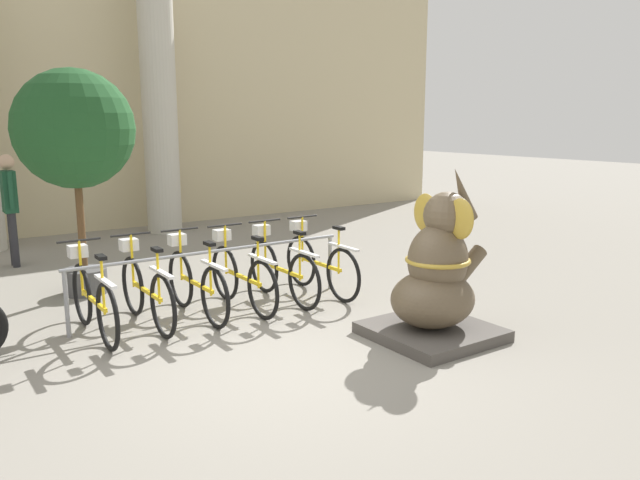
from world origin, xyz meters
TOP-DOWN VIEW (x-y plane):
  - ground_plane at (0.00, 0.00)m, footprint 60.00×60.00m
  - building_facade at (0.00, 8.60)m, footprint 20.00×0.20m
  - column_right at (1.69, 7.60)m, footprint 0.88×0.88m
  - bike_rack at (0.19, 1.95)m, footprint 3.61×0.05m
  - bicycle_0 at (-1.32, 1.83)m, footprint 0.48×1.73m
  - bicycle_1 at (-0.72, 1.87)m, footprint 0.48×1.73m
  - bicycle_2 at (-0.11, 1.85)m, footprint 0.48×1.73m
  - bicycle_3 at (0.49, 1.82)m, footprint 0.48×1.73m
  - bicycle_4 at (1.09, 1.84)m, footprint 0.48×1.73m
  - bicycle_5 at (1.69, 1.84)m, footprint 0.48×1.73m
  - elephant_statue at (1.75, -0.31)m, footprint 1.24×1.24m
  - person_pedestrian at (-1.46, 5.95)m, footprint 0.24×0.47m
  - potted_tree at (-0.95, 3.67)m, footprint 1.56×1.56m

SIDE VIEW (x-z plane):
  - ground_plane at x=0.00m, z-range 0.00..0.00m
  - bicycle_0 at x=-1.32m, z-range -0.09..0.93m
  - bicycle_1 at x=-0.72m, z-range -0.09..0.93m
  - bicycle_2 at x=-0.11m, z-range -0.09..0.93m
  - bicycle_3 at x=0.49m, z-range -0.09..0.93m
  - bicycle_4 at x=1.09m, z-range -0.09..0.93m
  - bicycle_5 at x=1.69m, z-range -0.09..0.93m
  - bike_rack at x=0.19m, z-range 0.22..0.99m
  - elephant_statue at x=1.75m, z-range -0.30..1.57m
  - person_pedestrian at x=-1.46m, z-range 0.19..2.00m
  - potted_tree at x=-0.95m, z-range 0.66..3.66m
  - column_right at x=1.69m, z-range 0.04..5.20m
  - building_facade at x=0.00m, z-range 0.00..6.00m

